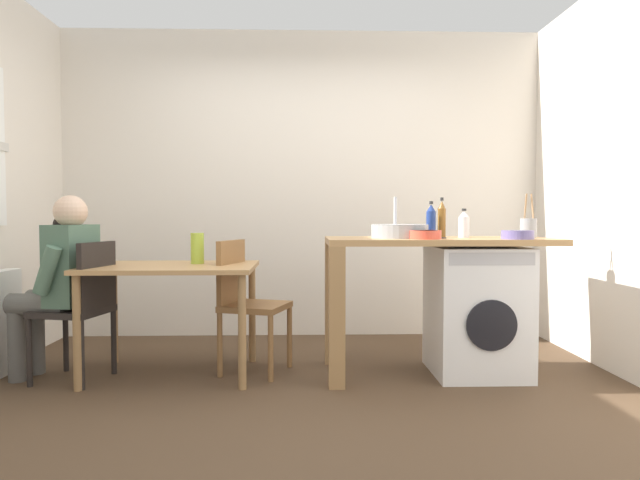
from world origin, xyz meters
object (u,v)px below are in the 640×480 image
object	(u,v)px
chair_person_seat	(83,303)
utensil_crock	(528,227)
colander	(517,234)
chair_opposite	(245,298)
bottle_tall_green	(431,221)
seated_person	(60,277)
washing_machine	(476,310)
bottle_squat_brown	(442,219)
vase	(197,248)
bottle_clear_small	(464,224)
mixing_bowl	(425,234)
dining_table	(172,279)

from	to	relation	value
chair_person_seat	utensil_crock	world-z (taller)	utensil_crock
colander	chair_opposite	bearing A→B (deg)	169.75
bottle_tall_green	colander	bearing A→B (deg)	-34.52
seated_person	washing_machine	distance (m)	2.76
bottle_squat_brown	utensil_crock	world-z (taller)	utensil_crock
chair_person_seat	vase	distance (m)	0.80
bottle_tall_green	bottle_clear_small	size ratio (longest dim) A/B	1.26
bottle_squat_brown	mixing_bowl	bearing A→B (deg)	-118.57
bottle_tall_green	mixing_bowl	xyz separation A→B (m)	(-0.11, -0.31, -0.08)
mixing_bowl	chair_person_seat	bearing A→B (deg)	177.18
chair_opposite	seated_person	size ratio (longest dim) A/B	0.75
mixing_bowl	chair_opposite	bearing A→B (deg)	165.76
dining_table	mixing_bowl	size ratio (longest dim) A/B	5.49
bottle_tall_green	bottle_clear_small	xyz separation A→B (m)	(0.21, -0.05, -0.02)
dining_table	mixing_bowl	world-z (taller)	mixing_bowl
chair_person_seat	seated_person	world-z (taller)	seated_person
bottle_tall_green	bottle_squat_brown	bearing A→B (deg)	27.31
bottle_tall_green	bottle_squat_brown	xyz separation A→B (m)	(0.09, 0.04, 0.01)
chair_opposite	bottle_tall_green	distance (m)	1.38
chair_opposite	utensil_crock	xyz separation A→B (m)	(1.93, -0.05, 0.48)
seated_person	bottle_tall_green	world-z (taller)	seated_person
bottle_squat_brown	dining_table	bearing A→B (deg)	-176.03
washing_machine	bottle_clear_small	world-z (taller)	bottle_clear_small
mixing_bowl	washing_machine	bearing A→B (deg)	26.58
utensil_crock	bottle_squat_brown	bearing A→B (deg)	169.90
colander	washing_machine	bearing A→B (deg)	130.74
vase	washing_machine	bearing A→B (deg)	-3.81
utensil_crock	mixing_bowl	bearing A→B (deg)	-161.85
bottle_clear_small	utensil_crock	xyz separation A→B (m)	(0.44, -0.01, -0.02)
chair_opposite	vase	xyz separation A→B (m)	(-0.33, 0.03, 0.34)
bottle_tall_green	colander	distance (m)	0.58
washing_machine	vase	size ratio (longest dim) A/B	4.08
bottle_tall_green	seated_person	bearing A→B (deg)	-176.15
bottle_tall_green	bottle_squat_brown	distance (m)	0.10
washing_machine	bottle_tall_green	size ratio (longest dim) A/B	3.47
chair_opposite	washing_machine	bearing A→B (deg)	104.59
bottle_tall_green	utensil_crock	distance (m)	0.66
bottle_squat_brown	mixing_bowl	xyz separation A→B (m)	(-0.19, -0.35, -0.09)
bottle_clear_small	utensil_crock	bearing A→B (deg)	-0.91
chair_opposite	mixing_bowl	size ratio (longest dim) A/B	4.49
seated_person	bottle_squat_brown	world-z (taller)	seated_person
bottle_squat_brown	vase	world-z (taller)	bottle_squat_brown
chair_person_seat	bottle_clear_small	world-z (taller)	bottle_clear_small
bottle_tall_green	colander	size ratio (longest dim) A/B	1.24
washing_machine	bottle_squat_brown	distance (m)	0.67
bottle_squat_brown	mixing_bowl	world-z (taller)	bottle_squat_brown
bottle_squat_brown	bottle_clear_small	xyz separation A→B (m)	(0.13, -0.09, -0.04)
chair_person_seat	chair_opposite	world-z (taller)	same
bottle_squat_brown	washing_machine	bearing A→B (deg)	-37.11
bottle_clear_small	seated_person	bearing A→B (deg)	-177.54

